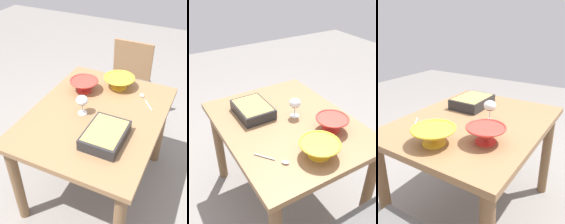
# 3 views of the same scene
# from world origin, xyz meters

# --- Properties ---
(ground_plane) EXTENTS (8.00, 8.00, 0.00)m
(ground_plane) POSITION_xyz_m (0.00, 0.00, 0.00)
(ground_plane) COLOR gray
(dining_table) EXTENTS (1.12, 0.88, 0.75)m
(dining_table) POSITION_xyz_m (0.00, 0.00, 0.62)
(dining_table) COLOR olive
(dining_table) RESTS_ON ground_plane
(chair) EXTENTS (0.42, 0.41, 0.86)m
(chair) POSITION_xyz_m (-0.91, -0.08, 0.48)
(chair) COLOR #595959
(chair) RESTS_ON ground_plane
(wine_glass) EXTENTS (0.08, 0.08, 0.14)m
(wine_glass) POSITION_xyz_m (0.04, -0.09, 0.85)
(wine_glass) COLOR white
(wine_glass) RESTS_ON dining_table
(casserole_dish) EXTENTS (0.31, 0.23, 0.08)m
(casserole_dish) POSITION_xyz_m (0.22, 0.16, 0.79)
(casserole_dish) COLOR #262628
(casserole_dish) RESTS_ON dining_table
(mixing_bowl) EXTENTS (0.24, 0.24, 0.09)m
(mixing_bowl) POSITION_xyz_m (-0.38, 0.02, 0.80)
(mixing_bowl) COLOR yellow
(mixing_bowl) RESTS_ON dining_table
(small_bowl) EXTENTS (0.22, 0.22, 0.09)m
(small_bowl) POSITION_xyz_m (-0.22, -0.21, 0.80)
(small_bowl) COLOR red
(small_bowl) RESTS_ON dining_table
(serving_spoon) EXTENTS (0.18, 0.15, 0.01)m
(serving_spoon) POSITION_xyz_m (-0.31, 0.24, 0.75)
(serving_spoon) COLOR silver
(serving_spoon) RESTS_ON dining_table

